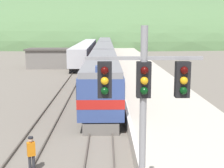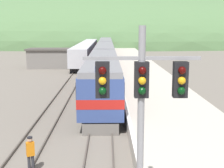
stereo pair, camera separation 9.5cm
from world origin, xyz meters
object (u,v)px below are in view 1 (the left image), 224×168
at_px(siding_train, 86,51).
at_px(carriage_fourth, 105,42).
at_px(express_train_lead_car, 103,76).
at_px(signal_mast_main, 143,102).
at_px(track_worker, 31,152).
at_px(carriage_second, 104,55).
at_px(carriage_third, 105,47).

bearing_deg(siding_train, carriage_fourth, 82.89).
distance_m(express_train_lead_car, siding_train, 38.15).
xyz_separation_m(carriage_fourth, signal_mast_main, (1.41, -89.82, 2.40)).
bearing_deg(carriage_fourth, siding_train, -97.11).
height_order(express_train_lead_car, carriage_fourth, express_train_lead_car).
relative_size(express_train_lead_car, siding_train, 0.48).
height_order(signal_mast_main, track_worker, signal_mast_main).
xyz_separation_m(carriage_second, carriage_third, (0.00, 23.35, 0.00)).
bearing_deg(carriage_third, track_worker, -92.92).
height_order(carriage_third, track_worker, carriage_third).
bearing_deg(carriage_second, siding_train, 104.63).
bearing_deg(carriage_third, signal_mast_main, -88.79).
bearing_deg(siding_train, signal_mast_main, -84.75).
xyz_separation_m(carriage_third, siding_train, (-3.94, -8.25, -0.32)).
xyz_separation_m(express_train_lead_car, carriage_second, (0.00, 22.85, -0.01)).
distance_m(carriage_third, carriage_fourth, 23.35).
bearing_deg(carriage_second, carriage_fourth, 90.00).
bearing_deg(signal_mast_main, siding_train, 95.25).
height_order(carriage_second, siding_train, carriage_second).
height_order(express_train_lead_car, siding_train, express_train_lead_car).
relative_size(carriage_fourth, siding_train, 0.52).
bearing_deg(carriage_third, siding_train, -115.53).
relative_size(carriage_second, signal_mast_main, 3.33).
relative_size(express_train_lead_car, carriage_second, 0.93).
relative_size(carriage_fourth, signal_mast_main, 3.33).
height_order(carriage_third, signal_mast_main, signal_mast_main).
xyz_separation_m(express_train_lead_car, siding_train, (-3.94, 37.95, -0.33)).
relative_size(carriage_second, carriage_fourth, 1.00).
relative_size(carriage_third, signal_mast_main, 3.33).
height_order(carriage_third, siding_train, carriage_third).
bearing_deg(siding_train, carriage_second, -75.37).
distance_m(express_train_lead_car, carriage_second, 22.85).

